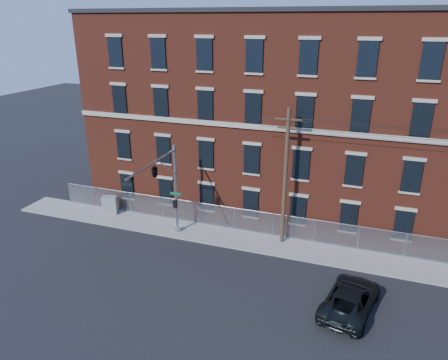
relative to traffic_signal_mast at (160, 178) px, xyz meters
name	(u,v)px	position (x,y,z in m)	size (l,w,h in m)	color
ground	(232,278)	(6.00, -2.18, -5.39)	(140.00, 140.00, 0.00)	black
sidewalk	(430,271)	(18.00, 2.82, -5.33)	(65.00, 3.00, 0.12)	#999691
mill_building	(436,121)	(18.00, 11.75, 2.76)	(55.30, 14.32, 16.30)	maroon
chain_link_fence	(430,249)	(18.00, 4.12, -4.33)	(59.06, 0.06, 1.85)	#A5A8AD
traffic_signal_mast	(160,178)	(0.00, 0.00, 0.00)	(0.90, 6.75, 7.00)	#9EA0A5
utility_pole_near	(285,175)	(8.00, 3.42, -0.05)	(1.80, 0.28, 10.00)	#493724
pickup_truck	(350,298)	(13.26, -2.85, -4.64)	(2.49, 5.40, 1.50)	black
utility_cabinet	(110,205)	(-6.75, 3.31, -4.49)	(1.24, 0.62, 1.55)	gray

